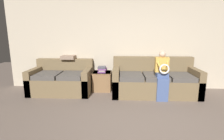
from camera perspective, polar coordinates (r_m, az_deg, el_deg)
ground_plane at (r=2.97m, az=12.70°, el=-21.04°), size 14.00×14.00×0.00m
wall_back at (r=5.13m, az=8.27°, el=8.12°), size 7.56×0.06×2.55m
couch_main at (r=4.82m, az=13.58°, el=-3.64°), size 2.21×0.99×0.96m
couch_side at (r=5.02m, az=-15.97°, el=-3.35°), size 1.61×0.97×0.88m
child_left_seated at (r=4.36m, az=16.07°, el=-1.22°), size 0.33×0.37×1.19m
side_shelf at (r=4.99m, az=-3.25°, el=-3.54°), size 0.52×0.51×0.53m
book_stack at (r=4.92m, az=-3.24°, el=0.22°), size 0.24×0.31×0.16m
throw_pillow at (r=5.19m, az=-13.97°, el=4.11°), size 0.38×0.38×0.10m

